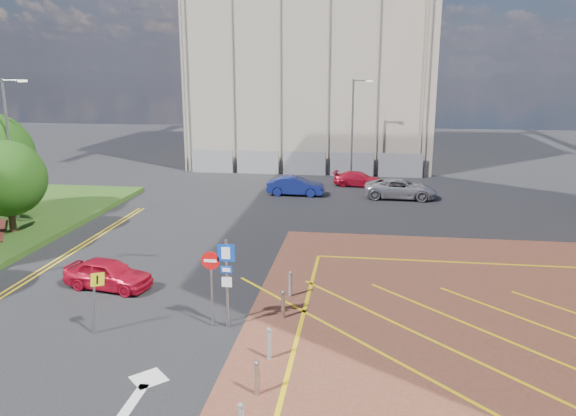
% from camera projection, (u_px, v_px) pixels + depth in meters
% --- Properties ---
extents(ground, '(140.00, 140.00, 0.00)m').
position_uv_depth(ground, '(207.00, 339.00, 18.76)').
color(ground, black).
rests_on(ground, ground).
extents(tree_c, '(4.00, 4.00, 4.90)m').
position_uv_depth(tree_c, '(7.00, 179.00, 29.39)').
color(tree_c, '#3D2B1C').
rests_on(tree_c, grass_bed).
extents(lamp_left_far, '(1.53, 0.16, 8.00)m').
position_uv_depth(lamp_left_far, '(11.00, 145.00, 31.08)').
color(lamp_left_far, '#9EA0A8').
rests_on(lamp_left_far, grass_bed).
extents(lamp_back, '(1.53, 0.16, 8.00)m').
position_uv_depth(lamp_back, '(353.00, 126.00, 44.07)').
color(lamp_back, '#9EA0A8').
rests_on(lamp_back, ground).
extents(sign_cluster, '(1.17, 0.12, 3.20)m').
position_uv_depth(sign_cluster, '(221.00, 275.00, 19.20)').
color(sign_cluster, '#9EA0A8').
rests_on(sign_cluster, ground).
extents(warning_sign, '(0.56, 0.38, 2.24)m').
position_uv_depth(warning_sign, '(95.00, 295.00, 18.80)').
color(warning_sign, '#9EA0A8').
rests_on(warning_sign, ground).
extents(bollard_row, '(0.14, 11.14, 0.90)m').
position_uv_depth(bollard_row, '(265.00, 356.00, 16.74)').
color(bollard_row, '#9EA0A8').
rests_on(bollard_row, forecourt).
extents(construction_building, '(21.20, 19.20, 22.00)m').
position_uv_depth(construction_building, '(316.00, 45.00, 54.53)').
color(construction_building, gray).
rests_on(construction_building, ground).
extents(construction_fence, '(21.60, 0.06, 2.00)m').
position_uv_depth(construction_fence, '(316.00, 164.00, 47.22)').
color(construction_fence, gray).
rests_on(construction_fence, ground).
extents(car_red_left, '(3.88, 2.09, 1.25)m').
position_uv_depth(car_red_left, '(108.00, 274.00, 23.00)').
color(car_red_left, red).
rests_on(car_red_left, ground).
extents(car_blue_back, '(4.07, 1.50, 1.33)m').
position_uv_depth(car_blue_back, '(296.00, 186.00, 39.93)').
color(car_blue_back, navy).
rests_on(car_blue_back, ground).
extents(car_red_back, '(4.00, 1.97, 1.12)m').
position_uv_depth(car_red_back, '(359.00, 179.00, 42.97)').
color(car_red_back, red).
rests_on(car_red_back, ground).
extents(car_silver_back, '(5.01, 2.44, 1.37)m').
position_uv_depth(car_silver_back, '(401.00, 189.00, 38.93)').
color(car_silver_back, '#ABAAB1').
rests_on(car_silver_back, ground).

